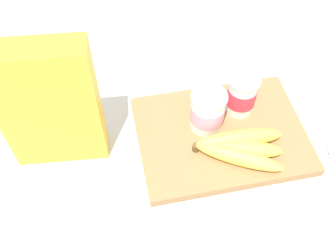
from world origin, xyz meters
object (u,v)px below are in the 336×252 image
Objects in this scene: cutting_board at (221,135)px; yogurt_cup_back at (242,94)px; yogurt_cup_front at (208,111)px; cereal_box at (49,107)px; banana_bunch at (239,147)px.

cutting_board is 3.85× the size of yogurt_cup_back.
cutting_board is 3.83× the size of yogurt_cup_front.
cereal_box is at bearing 174.05° from cutting_board.
cereal_box is at bearing -176.86° from yogurt_cup_back.
banana_bunch is (0.34, -0.09, -0.10)m from cereal_box.
banana_bunch is at bearing -60.97° from yogurt_cup_front.
cereal_box reaches higher than banana_bunch.
yogurt_cup_front reaches higher than cutting_board.
cereal_box is (-0.32, 0.03, 0.13)m from cutting_board.
yogurt_cup_back is at bearing -171.01° from cereal_box.
yogurt_cup_front is (-0.03, 0.03, 0.06)m from cutting_board.
banana_bunch is at bearing -108.31° from yogurt_cup_back.
yogurt_cup_front is at bearing 136.14° from cutting_board.
cutting_board is 0.07m from yogurt_cup_front.
yogurt_cup_front is 0.10m from banana_bunch.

